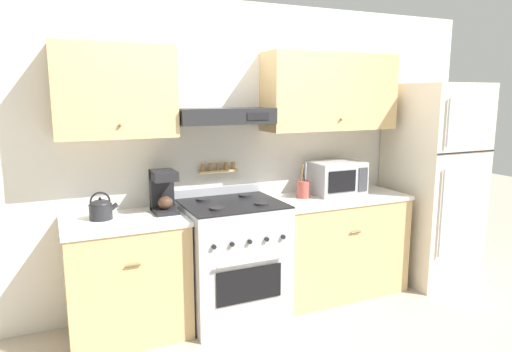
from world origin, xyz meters
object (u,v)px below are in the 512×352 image
Objects in this scene: stove_range at (232,259)px; refrigerator at (432,183)px; coffee_maker at (163,190)px; microwave at (336,178)px; utensil_crock at (303,189)px; tea_kettle at (101,209)px.

refrigerator is at bearing -0.90° from stove_range.
coffee_maker is 1.58m from microwave.
utensil_crock is (0.72, 0.11, 0.50)m from stove_range.
stove_range is at bearing -171.38° from utensil_crock.
coffee_maker is 1.07× the size of utensil_crock.
tea_kettle is 0.46× the size of microwave.
coffee_maker is 1.23m from utensil_crock.
refrigerator reaches higher than coffee_maker.
refrigerator reaches higher than tea_kettle.
microwave reaches higher than tea_kettle.
refrigerator is 6.25× the size of utensil_crock.
microwave reaches higher than stove_range.
stove_range is at bearing -6.35° from tea_kettle.
refrigerator is at bearing -3.90° from coffee_maker.
coffee_maker is at bearing 178.37° from utensil_crock.
microwave is at bearing 171.02° from refrigerator.
refrigerator is 1.02m from microwave.
refrigerator is at bearing -8.98° from microwave.
coffee_maker is at bearing 176.10° from refrigerator.
stove_range is 2.13m from refrigerator.
utensil_crock reaches higher than microwave.
stove_range is 3.15× the size of coffee_maker.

